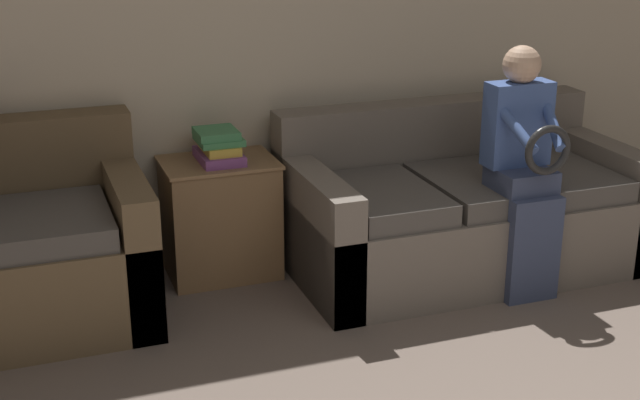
# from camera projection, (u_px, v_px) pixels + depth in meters

# --- Properties ---
(wall_back) EXTENTS (6.83, 0.06, 2.55)m
(wall_back) POSITION_uv_depth(u_px,v_px,m) (305.00, 20.00, 4.74)
(wall_back) COLOR beige
(wall_back) RESTS_ON ground_plane
(couch_main) EXTENTS (1.83, 0.96, 0.83)m
(couch_main) POSITION_uv_depth(u_px,v_px,m) (460.00, 210.00, 4.77)
(couch_main) COLOR #70665B
(couch_main) RESTS_ON ground_plane
(child_left_seated) EXTENTS (0.33, 0.38, 1.23)m
(child_left_seated) POSITION_uv_depth(u_px,v_px,m) (524.00, 162.00, 4.33)
(child_left_seated) COLOR #384260
(child_left_seated) RESTS_ON ground_plane
(side_shelf) EXTENTS (0.58, 0.43, 0.62)m
(side_shelf) POSITION_uv_depth(u_px,v_px,m) (220.00, 216.00, 4.64)
(side_shelf) COLOR olive
(side_shelf) RESTS_ON ground_plane
(book_stack) EXTENTS (0.23, 0.31, 0.17)m
(book_stack) POSITION_uv_depth(u_px,v_px,m) (219.00, 146.00, 4.52)
(book_stack) COLOR #7A4284
(book_stack) RESTS_ON side_shelf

